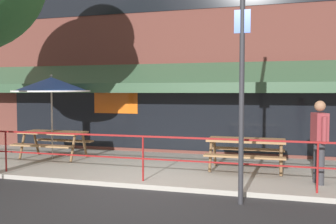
{
  "coord_description": "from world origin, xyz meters",
  "views": [
    {
      "loc": [
        2.67,
        -7.09,
        1.99
      ],
      "look_at": [
        0.18,
        1.6,
        1.5
      ],
      "focal_mm": 40.0,
      "sensor_mm": 36.0,
      "label": 1
    }
  ],
  "objects_px": {
    "picnic_table_centre": "(246,146)",
    "street_sign_pole": "(242,75)",
    "patio_umbrella_left": "(51,85)",
    "pedestrian_walking": "(319,137)",
    "picnic_table_left": "(53,137)"
  },
  "relations": [
    {
      "from": "picnic_table_centre",
      "to": "patio_umbrella_left",
      "type": "distance_m",
      "value": 5.57
    },
    {
      "from": "picnic_table_left",
      "to": "patio_umbrella_left",
      "type": "bearing_deg",
      "value": -90.0
    },
    {
      "from": "patio_umbrella_left",
      "to": "street_sign_pole",
      "type": "height_order",
      "value": "street_sign_pole"
    },
    {
      "from": "picnic_table_left",
      "to": "street_sign_pole",
      "type": "relative_size",
      "value": 0.4
    },
    {
      "from": "picnic_table_left",
      "to": "pedestrian_walking",
      "type": "relative_size",
      "value": 1.05
    },
    {
      "from": "picnic_table_left",
      "to": "picnic_table_centre",
      "type": "height_order",
      "value": "same"
    },
    {
      "from": "pedestrian_walking",
      "to": "street_sign_pole",
      "type": "bearing_deg",
      "value": -133.58
    },
    {
      "from": "patio_umbrella_left",
      "to": "pedestrian_walking",
      "type": "distance_m",
      "value": 7.07
    },
    {
      "from": "street_sign_pole",
      "to": "patio_umbrella_left",
      "type": "bearing_deg",
      "value": 155.19
    },
    {
      "from": "picnic_table_centre",
      "to": "patio_umbrella_left",
      "type": "relative_size",
      "value": 0.76
    },
    {
      "from": "picnic_table_centre",
      "to": "patio_umbrella_left",
      "type": "bearing_deg",
      "value": 178.39
    },
    {
      "from": "street_sign_pole",
      "to": "picnic_table_left",
      "type": "bearing_deg",
      "value": 154.67
    },
    {
      "from": "picnic_table_centre",
      "to": "pedestrian_walking",
      "type": "distance_m",
      "value": 1.79
    },
    {
      "from": "pedestrian_walking",
      "to": "patio_umbrella_left",
      "type": "bearing_deg",
      "value": 171.72
    },
    {
      "from": "picnic_table_centre",
      "to": "street_sign_pole",
      "type": "relative_size",
      "value": 0.4
    }
  ]
}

